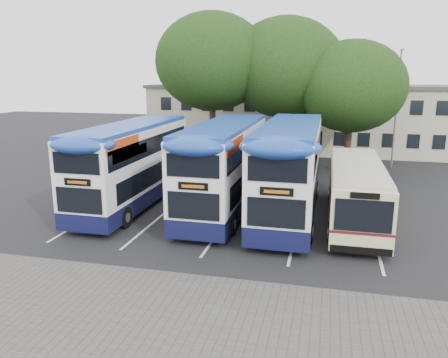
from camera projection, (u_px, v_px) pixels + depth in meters
name	position (u px, v px, depth m)	size (l,w,h in m)	color
ground	(296.00, 262.00, 17.13)	(120.00, 120.00, 0.00)	black
paving_strip	(214.00, 324.00, 12.85)	(40.00, 6.00, 0.01)	#595654
bay_lines	(230.00, 216.00, 22.70)	(14.12, 11.00, 0.01)	silver
depot_building	(318.00, 117.00, 41.92)	(32.40, 8.40, 6.20)	beige
lamp_post	(397.00, 102.00, 33.47)	(0.25, 1.05, 9.06)	gray
tree_left	(212.00, 62.00, 33.50)	(8.77, 8.77, 11.85)	black
tree_mid	(286.00, 68.00, 33.58)	(9.03, 9.03, 11.51)	black
tree_right	(352.00, 87.00, 31.47)	(7.79, 7.79, 9.64)	black
bus_dd_left	(133.00, 161.00, 24.07)	(2.66, 10.96, 4.57)	#0F123A
bus_dd_mid	(225.00, 163.00, 23.24)	(2.73, 11.24, 4.68)	#0F123A
bus_dd_right	(290.00, 166.00, 22.31)	(2.78, 11.48, 4.78)	#0F123A
bus_single	(356.00, 189.00, 21.58)	(2.52, 9.91, 2.95)	beige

